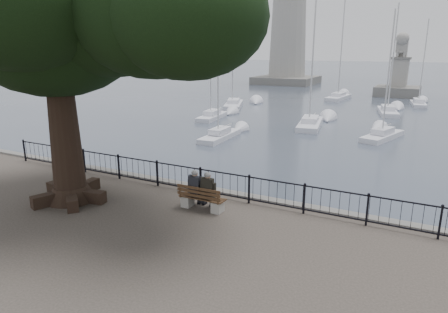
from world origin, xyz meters
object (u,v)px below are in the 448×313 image
Objects in this scene: person_left at (197,190)px; person_right at (210,192)px; lion_monument at (399,80)px; bench at (202,201)px; lighthouse at (289,6)px; tree at (76,7)px.

person_right is at bearing 0.40° from person_left.
person_left is at bearing -92.87° from lion_monument.
bench is 0.20× the size of lion_monument.
lighthouse reaches higher than bench.
lion_monument is (2.44, 48.62, 0.47)m from person_left.
person_left is 1.00× the size of person_right.
bench is at bearing -92.58° from lion_monument.
lion_monument reaches higher than bench.
person_right is 0.16× the size of lion_monument.
person_left is at bearing -179.60° from person_right.
lion_monument is at bearing 87.71° from person_right.
bench is 0.42m from person_left.
person_left is at bearing 21.11° from tree.
lighthouse reaches higher than person_left.
bench is 1.20× the size of person_left.
lighthouse is (-18.06, 60.67, 11.82)m from person_right.
lighthouse is at bearing 106.33° from bench.
tree is at bearing -158.89° from person_left.
person_right is 0.04× the size of lighthouse.
lighthouse is at bearing 106.58° from person_right.
lion_monument reaches higher than person_left.
lion_monument is (20.00, -12.06, -11.35)m from lighthouse.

